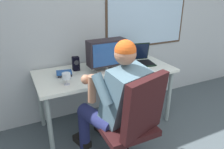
# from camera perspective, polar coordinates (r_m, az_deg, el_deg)

# --- Properties ---
(wall_rear) EXTENTS (5.44, 0.08, 2.56)m
(wall_rear) POSITION_cam_1_polar(r_m,az_deg,el_deg) (2.95, -1.41, 14.45)
(wall_rear) COLOR #B5BBBE
(wall_rear) RESTS_ON ground
(desk) EXTENTS (1.67, 0.75, 0.75)m
(desk) POSITION_cam_1_polar(r_m,az_deg,el_deg) (2.64, -1.69, -0.30)
(desk) COLOR gray
(desk) RESTS_ON ground
(office_chair) EXTENTS (0.61, 0.60, 1.04)m
(office_chair) POSITION_cam_1_polar(r_m,az_deg,el_deg) (1.98, 5.94, -11.77)
(office_chair) COLOR black
(office_chair) RESTS_ON ground
(person_seated) EXTENTS (0.65, 0.88, 1.29)m
(person_seated) POSITION_cam_1_polar(r_m,az_deg,el_deg) (2.10, 0.69, -6.69)
(person_seated) COLOR navy
(person_seated) RESTS_ON ground
(crt_monitor) EXTENTS (0.46, 0.24, 0.38)m
(crt_monitor) POSITION_cam_1_polar(r_m,az_deg,el_deg) (2.54, -1.42, 5.67)
(crt_monitor) COLOR beige
(crt_monitor) RESTS_ON desk
(laptop) EXTENTS (0.38, 0.36, 0.25)m
(laptop) POSITION_cam_1_polar(r_m,az_deg,el_deg) (2.87, 7.26, 4.39)
(laptop) COLOR black
(laptop) RESTS_ON desk
(wine_glass) EXTENTS (0.09, 0.09, 0.13)m
(wine_glass) POSITION_cam_1_polar(r_m,az_deg,el_deg) (2.24, -12.04, -0.53)
(wine_glass) COLOR silver
(wine_glass) RESTS_ON desk
(desk_speaker) EXTENTS (0.08, 0.08, 0.17)m
(desk_speaker) POSITION_cam_1_polar(r_m,az_deg,el_deg) (2.62, -9.60, 2.87)
(desk_speaker) COLOR black
(desk_speaker) RESTS_ON desk
(book_stack) EXTENTS (0.19, 0.14, 0.05)m
(book_stack) POSITION_cam_1_polar(r_m,az_deg,el_deg) (2.49, -12.58, 0.25)
(book_stack) COLOR black
(book_stack) RESTS_ON desk
(coffee_mug) EXTENTS (0.09, 0.09, 0.10)m
(coffee_mug) POSITION_cam_1_polar(r_m,az_deg,el_deg) (2.55, 5.79, 1.76)
(coffee_mug) COLOR black
(coffee_mug) RESTS_ON desk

